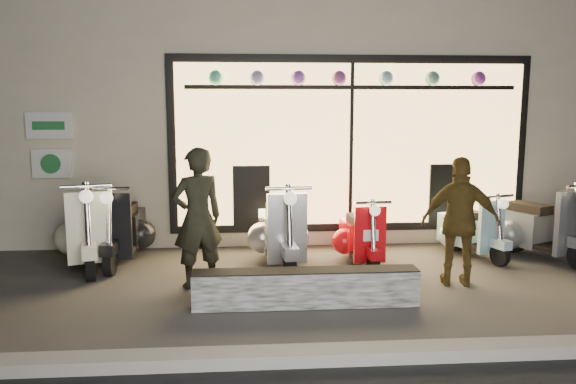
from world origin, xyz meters
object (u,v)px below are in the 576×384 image
object	(u,v)px
man	(198,218)
woman	(460,222)
scooter_silver	(280,231)
scooter_red	(360,236)
graffiti_barrier	(306,288)

from	to	relation	value
man	woman	bearing A→B (deg)	153.27
man	woman	size ratio (longest dim) A/B	1.08
scooter_silver	scooter_red	world-z (taller)	scooter_silver
scooter_silver	scooter_red	bearing A→B (deg)	-7.48
graffiti_barrier	scooter_red	world-z (taller)	scooter_red
graffiti_barrier	scooter_red	distance (m)	1.87
scooter_red	woman	size ratio (longest dim) A/B	0.83
scooter_red	man	bearing A→B (deg)	-161.27
woman	scooter_red	bearing A→B (deg)	-35.77
scooter_red	man	size ratio (longest dim) A/B	0.77
man	scooter_red	bearing A→B (deg)	178.88
man	woman	xyz separation A→B (m)	(3.10, -0.18, -0.06)
graffiti_barrier	scooter_silver	world-z (taller)	scooter_silver
graffiti_barrier	scooter_red	size ratio (longest dim) A/B	1.88
scooter_silver	woman	xyz separation A→B (m)	(2.07, -1.09, 0.32)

